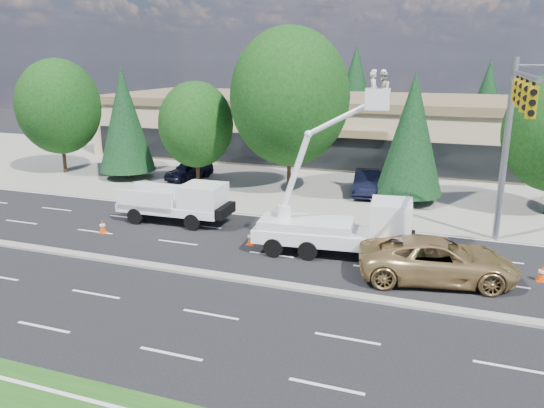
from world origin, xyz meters
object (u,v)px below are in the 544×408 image
at_px(utility_pickup, 180,206).
at_px(bucket_truck, 345,218).
at_px(minivan, 438,260).
at_px(signal_mast, 513,125).

height_order(utility_pickup, bucket_truck, bucket_truck).
xyz_separation_m(utility_pickup, minivan, (13.99, -3.41, -0.05)).
distance_m(signal_mast, utility_pickup, 17.34).
bearing_deg(bucket_truck, utility_pickup, 163.02).
xyz_separation_m(utility_pickup, bucket_truck, (9.75, -1.88, 0.86)).
xyz_separation_m(signal_mast, bucket_truck, (-6.80, -2.71, -4.24)).
relative_size(utility_pickup, minivan, 0.94).
height_order(utility_pickup, minivan, utility_pickup).
distance_m(bucket_truck, minivan, 4.60).
xyz_separation_m(bucket_truck, minivan, (4.23, -1.54, -0.92)).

